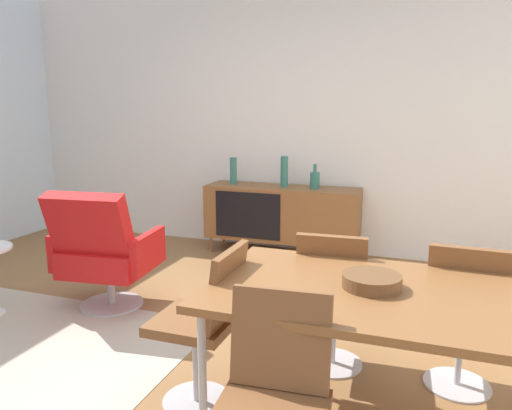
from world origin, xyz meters
name	(u,v)px	position (x,y,z in m)	size (l,w,h in m)	color
ground_plane	(173,355)	(0.00, 0.00, 0.00)	(8.32, 8.32, 0.00)	olive
wall_back	(289,120)	(0.00, 2.60, 1.40)	(6.80, 0.12, 2.80)	white
sideboard	(281,213)	(0.02, 2.30, 0.44)	(1.60, 0.45, 0.72)	brown
vase_cobalt	(315,180)	(0.36, 2.30, 0.81)	(0.10, 0.10, 0.25)	#337266
vase_sculptural_dark	(284,172)	(0.04, 2.30, 0.88)	(0.08, 0.08, 0.32)	#337266
vase_ceramic_small	(233,171)	(-0.52, 2.30, 0.86)	(0.07, 0.07, 0.29)	#337266
dining_table	(390,300)	(1.31, -0.39, 0.70)	(1.60, 0.90, 0.74)	brown
wooden_bowl_on_table	(372,281)	(1.23, -0.37, 0.77)	(0.26, 0.26, 0.06)	brown
dining_chair_front_left	(273,404)	(0.95, -0.95, 0.47)	(0.43, 0.45, 0.86)	brown
dining_chair_near_window	(206,320)	(0.42, -0.39, 0.47)	(0.43, 0.40, 0.86)	brown
dining_chair_back_right	(464,311)	(1.66, 0.17, 0.47)	(0.42, 0.44, 0.86)	brown
dining_chair_back_left	(333,294)	(0.96, 0.17, 0.47)	(0.42, 0.45, 0.86)	brown
lounge_chair_red	(104,250)	(-0.83, 0.47, 0.47)	(0.77, 0.72, 0.95)	red
area_rug	(6,352)	(-1.02, -0.33, 0.00)	(2.20, 1.70, 0.01)	#B7AD99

